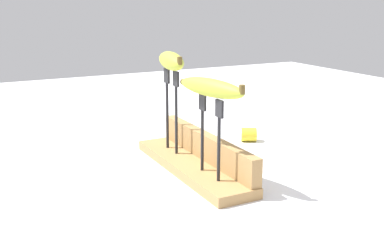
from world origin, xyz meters
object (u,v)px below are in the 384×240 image
at_px(fork_stand_left, 172,103).
at_px(banana_raised_left, 171,61).
at_px(banana_chunk_near, 248,134).
at_px(banana_raised_right, 211,88).
at_px(fork_stand_right, 210,129).

distance_m(fork_stand_left, banana_raised_left, 0.10).
height_order(fork_stand_left, banana_chunk_near, fork_stand_left).
relative_size(fork_stand_left, banana_chunk_near, 3.63).
bearing_deg(banana_raised_right, fork_stand_left, 180.00).
distance_m(fork_stand_left, banana_raised_right, 0.21).
distance_m(banana_raised_left, banana_chunk_near, 0.35).
xyz_separation_m(fork_stand_left, banana_chunk_near, (-0.04, 0.26, -0.12)).
relative_size(fork_stand_left, banana_raised_left, 1.26).
relative_size(fork_stand_right, banana_raised_right, 0.88).
bearing_deg(banana_chunk_near, banana_raised_right, -47.46).
bearing_deg(banana_chunk_near, fork_stand_right, -47.45).
xyz_separation_m(fork_stand_right, banana_raised_left, (-0.19, 0.00, 0.12)).
bearing_deg(banana_raised_left, banana_raised_right, -0.01).
bearing_deg(fork_stand_left, banana_chunk_near, 99.30).
relative_size(banana_raised_right, banana_chunk_near, 3.50).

